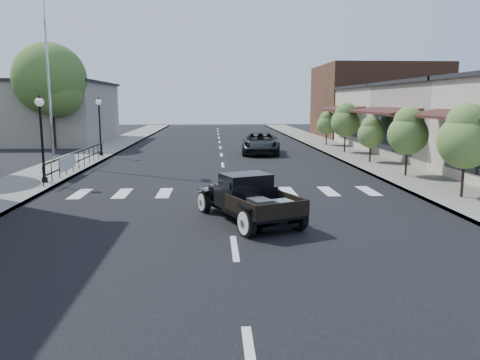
{
  "coord_description": "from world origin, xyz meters",
  "views": [
    {
      "loc": [
        -0.47,
        -13.8,
        3.5
      ],
      "look_at": [
        0.35,
        1.05,
        1.0
      ],
      "focal_mm": 35.0,
      "sensor_mm": 36.0,
      "label": 1
    }
  ],
  "objects": [
    {
      "name": "lamp_post_c",
      "position": [
        -7.6,
        16.0,
        1.96
      ],
      "size": [
        0.36,
        0.36,
        3.63
      ],
      "primitive_type": null,
      "color": "black",
      "rests_on": "sidewalk_left"
    },
    {
      "name": "second_car",
      "position": [
        2.66,
        17.51,
        0.72
      ],
      "size": [
        2.84,
        5.4,
        1.45
      ],
      "primitive_type": "imported",
      "rotation": [
        0.0,
        0.0,
        -0.08
      ],
      "color": "black",
      "rests_on": "ground"
    },
    {
      "name": "sidewalk_left",
      "position": [
        -8.5,
        15.0,
        0.07
      ],
      "size": [
        3.0,
        80.0,
        0.15
      ],
      "primitive_type": "cube",
      "color": "gray",
      "rests_on": "ground"
    },
    {
      "name": "small_tree_b",
      "position": [
        8.3,
        6.96,
        1.65
      ],
      "size": [
        1.81,
        1.81,
        3.01
      ],
      "primitive_type": null,
      "color": "#537435",
      "rests_on": "sidewalk_right"
    },
    {
      "name": "storefront_far",
      "position": [
        15.0,
        22.0,
        2.25
      ],
      "size": [
        10.0,
        9.0,
        4.5
      ],
      "primitive_type": "cube",
      "color": "#BDB29F",
      "rests_on": "ground"
    },
    {
      "name": "road_markings",
      "position": [
        0.0,
        10.0,
        0.0
      ],
      "size": [
        12.0,
        60.0,
        0.06
      ],
      "primitive_type": null,
      "color": "silver",
      "rests_on": "ground"
    },
    {
      "name": "ground",
      "position": [
        0.0,
        0.0,
        0.0
      ],
      "size": [
        120.0,
        120.0,
        0.0
      ],
      "primitive_type": "plane",
      "color": "black",
      "rests_on": "ground"
    },
    {
      "name": "road",
      "position": [
        0.0,
        15.0,
        0.01
      ],
      "size": [
        14.0,
        80.0,
        0.02
      ],
      "primitive_type": "cube",
      "color": "black",
      "rests_on": "ground"
    },
    {
      "name": "small_tree_a",
      "position": [
        8.3,
        2.03,
        1.74
      ],
      "size": [
        1.91,
        1.91,
        3.19
      ],
      "primitive_type": null,
      "color": "#537435",
      "rests_on": "sidewalk_right"
    },
    {
      "name": "low_building_left",
      "position": [
        -15.0,
        28.0,
        2.5
      ],
      "size": [
        10.0,
        12.0,
        5.0
      ],
      "primitive_type": "cube",
      "color": "#ADA291",
      "rests_on": "ground"
    },
    {
      "name": "sidewalk_right",
      "position": [
        8.5,
        15.0,
        0.07
      ],
      "size": [
        3.0,
        80.0,
        0.15
      ],
      "primitive_type": "cube",
      "color": "gray",
      "rests_on": "ground"
    },
    {
      "name": "small_tree_d",
      "position": [
        8.3,
        17.12,
        1.74
      ],
      "size": [
        1.91,
        1.91,
        3.19
      ],
      "primitive_type": null,
      "color": "#537435",
      "rests_on": "sidewalk_right"
    },
    {
      "name": "far_building_right",
      "position": [
        15.5,
        32.0,
        3.5
      ],
      "size": [
        11.0,
        10.0,
        7.0
      ],
      "primitive_type": "cube",
      "color": "brown",
      "rests_on": "ground"
    },
    {
      "name": "flagpole",
      "position": [
        -9.2,
        12.0,
        6.02
      ],
      "size": [
        0.12,
        0.12,
        11.73
      ],
      "primitive_type": "cylinder",
      "color": "silver",
      "rests_on": "sidewalk_left"
    },
    {
      "name": "small_tree_e",
      "position": [
        8.3,
        22.34,
        1.41
      ],
      "size": [
        1.51,
        1.51,
        2.52
      ],
      "primitive_type": null,
      "color": "#537435",
      "rests_on": "sidewalk_right"
    },
    {
      "name": "small_tree_c",
      "position": [
        8.3,
        11.94,
        1.38
      ],
      "size": [
        1.48,
        1.48,
        2.46
      ],
      "primitive_type": null,
      "color": "#537435",
      "rests_on": "sidewalk_right"
    },
    {
      "name": "railing",
      "position": [
        -7.3,
        10.0,
        0.65
      ],
      "size": [
        0.08,
        10.0,
        1.0
      ],
      "primitive_type": null,
      "color": "black",
      "rests_on": "sidewalk_left"
    },
    {
      "name": "hotrod_pickup",
      "position": [
        0.53,
        -0.43,
        0.72
      ],
      "size": [
        3.4,
        4.58,
        1.44
      ],
      "primitive_type": null,
      "rotation": [
        0.0,
        0.0,
        0.4
      ],
      "color": "black",
      "rests_on": "ground"
    },
    {
      "name": "big_tree_far",
      "position": [
        -12.5,
        22.0,
        3.9
      ],
      "size": [
        5.31,
        5.31,
        7.8
      ],
      "primitive_type": null,
      "color": "#45632A",
      "rests_on": "ground"
    },
    {
      "name": "lamp_post_b",
      "position": [
        -7.6,
        6.0,
        1.96
      ],
      "size": [
        0.36,
        0.36,
        3.63
      ],
      "primitive_type": null,
      "color": "black",
      "rests_on": "sidewalk_left"
    },
    {
      "name": "banner",
      "position": [
        -7.22,
        8.0,
        0.45
      ],
      "size": [
        0.04,
        2.2,
        0.6
      ],
      "primitive_type": null,
      "color": "silver",
      "rests_on": "sidewalk_left"
    },
    {
      "name": "storefront_mid",
      "position": [
        15.0,
        13.0,
        2.25
      ],
      "size": [
        10.0,
        9.0,
        4.5
      ],
      "primitive_type": "cube",
      "color": "#9F9485",
      "rests_on": "ground"
    }
  ]
}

